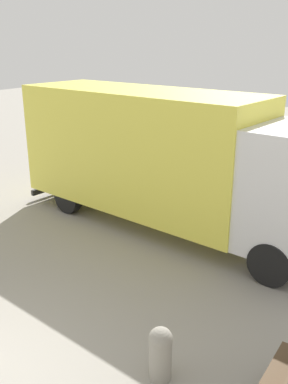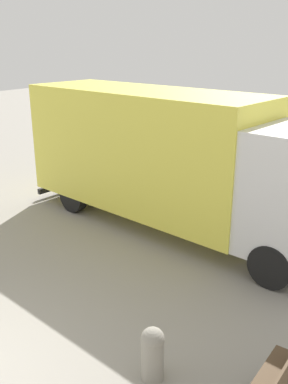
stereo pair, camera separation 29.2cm
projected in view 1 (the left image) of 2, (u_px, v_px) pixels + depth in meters
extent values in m
cube|color=#EAE04C|center=(140.00, 148.00, 10.93)|extent=(6.71, 3.05, 2.94)
cube|color=black|center=(60.00, 184.00, 13.46)|extent=(0.37, 2.13, 0.16)
cylinder|color=black|center=(271.00, 264.00, 8.25)|extent=(0.92, 0.39, 0.89)
cylinder|color=black|center=(116.00, 180.00, 13.19)|extent=(0.92, 0.39, 0.89)
cylinder|color=black|center=(68.00, 197.00, 11.79)|extent=(0.92, 0.39, 0.89)
cylinder|color=gray|center=(160.00, 358.00, 5.95)|extent=(0.32, 0.32, 0.66)
sphere|color=gray|center=(161.00, 339.00, 5.84)|extent=(0.34, 0.34, 0.34)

